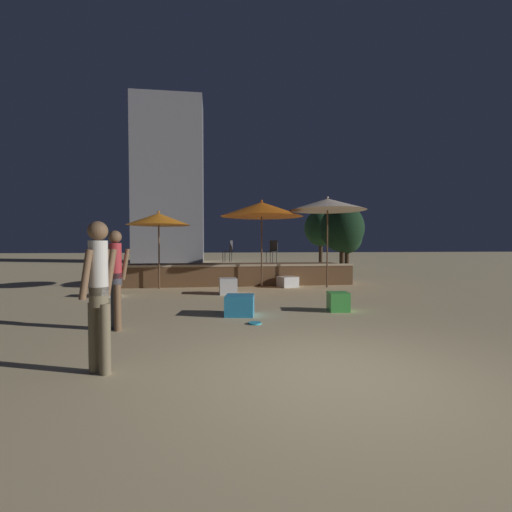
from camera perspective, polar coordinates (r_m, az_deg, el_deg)
ground_plane at (r=4.45m, az=13.68°, el=-18.76°), size 120.00×120.00×0.00m
wooden_deck at (r=13.96m, az=-3.45°, el=-2.94°), size 8.89×2.66×0.82m
patio_umbrella_0 at (r=12.72m, az=11.84°, el=8.39°), size 2.75×2.75×3.29m
patio_umbrella_1 at (r=12.49m, az=-15.92°, el=5.92°), size 2.19×2.19×2.73m
patio_umbrella_2 at (r=12.43m, az=0.94°, el=7.77°), size 2.98×2.98×3.17m
cube_seat_0 at (r=10.84m, az=-4.67°, el=-5.02°), size 0.56×0.56×0.50m
cube_seat_1 at (r=12.64m, az=5.28°, el=-4.29°), size 0.77×0.77×0.38m
cube_seat_2 at (r=8.32m, az=13.54°, el=-7.40°), size 0.50×0.50×0.44m
cube_seat_3 at (r=11.23m, az=-23.76°, el=-5.18°), size 0.50×0.50×0.41m
cube_seat_4 at (r=7.64m, az=-2.73°, el=-8.19°), size 0.71×0.71×0.44m
person_0 at (r=6.75m, az=-22.37°, el=-2.94°), size 0.50×0.36×1.82m
person_1 at (r=4.56m, az=-24.74°, el=-5.01°), size 0.35×0.52×1.85m
bistro_chair_0 at (r=13.80m, az=2.79°, el=1.14°), size 0.48×0.48×0.90m
bistro_chair_1 at (r=14.45m, az=-4.47°, el=1.17°), size 0.44×0.44×0.90m
frisbee_disc at (r=6.85m, az=-0.18°, el=-11.12°), size 0.25×0.25×0.03m
background_tree_0 at (r=22.31m, az=14.93°, el=3.01°), size 1.85×1.85×3.03m
background_tree_1 at (r=26.42m, az=10.75°, el=4.56°), size 2.48×2.48×4.15m
background_tree_2 at (r=21.16m, az=14.15°, el=4.51°), size 2.60×2.60×3.97m
distant_building at (r=31.44m, az=-14.27°, el=11.89°), size 5.86×3.87×14.02m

